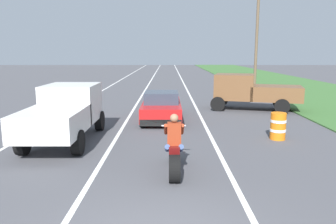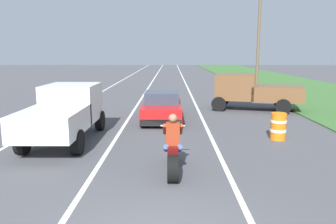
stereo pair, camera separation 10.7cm
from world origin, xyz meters
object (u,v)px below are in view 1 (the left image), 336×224
at_px(pickup_truck_right_shoulder_brown, 251,90).
at_px(construction_barrel_nearest, 278,126).
at_px(pickup_truck_left_lane_white, 65,111).
at_px(motorcycle_with_rider, 174,152).
at_px(sports_car_red, 161,107).

bearing_deg(pickup_truck_right_shoulder_brown, construction_barrel_nearest, -95.09).
height_order(pickup_truck_left_lane_white, construction_barrel_nearest, pickup_truck_left_lane_white).
relative_size(motorcycle_with_rider, construction_barrel_nearest, 2.21).
relative_size(motorcycle_with_rider, pickup_truck_right_shoulder_brown, 0.43).
distance_m(motorcycle_with_rider, sports_car_red, 7.12).
distance_m(motorcycle_with_rider, construction_barrel_nearest, 5.26).
height_order(sports_car_red, construction_barrel_nearest, sports_car_red).
height_order(motorcycle_with_rider, construction_barrel_nearest, motorcycle_with_rider).
height_order(motorcycle_with_rider, sports_car_red, motorcycle_with_rider).
height_order(motorcycle_with_rider, pickup_truck_left_lane_white, pickup_truck_left_lane_white).
bearing_deg(construction_barrel_nearest, pickup_truck_left_lane_white, -178.04).
xyz_separation_m(motorcycle_with_rider, construction_barrel_nearest, (3.92, 3.51, -0.09)).
bearing_deg(sports_car_red, motorcycle_with_rider, -86.18).
xyz_separation_m(pickup_truck_right_shoulder_brown, construction_barrel_nearest, (-0.57, -6.38, -0.60)).
bearing_deg(motorcycle_with_rider, sports_car_red, 93.82).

